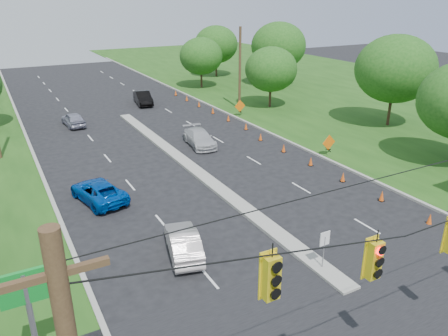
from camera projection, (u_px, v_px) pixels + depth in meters
curb_left at (33, 154)px, 35.80m from camera, size 0.25×110.00×0.16m
curb_right at (244, 122)px, 44.77m from camera, size 0.25×110.00×0.16m
median at (191, 168)px, 32.94m from camera, size 1.00×34.00×0.18m
median_sign at (324, 243)px, 20.16m from camera, size 0.55×0.06×2.05m
utility_pole_far_right at (240, 69)px, 48.26m from camera, size 0.28×0.28×9.00m
cone_1 at (430, 219)px, 24.64m from camera, size 0.32×0.32×0.70m
cone_2 at (382, 196)px, 27.49m from camera, size 0.32×0.32×0.70m
cone_3 at (343, 177)px, 30.35m from camera, size 0.32×0.32×0.70m
cone_4 at (311, 161)px, 33.21m from camera, size 0.32×0.32×0.70m
cone_5 at (284, 148)px, 36.06m from camera, size 0.32×0.32×0.70m
cone_6 at (261, 137)px, 38.92m from camera, size 0.32×0.32×0.70m
cone_7 at (246, 126)px, 42.04m from camera, size 0.32×0.32×0.70m
cone_8 at (228, 118)px, 44.90m from camera, size 0.32×0.32×0.70m
cone_9 at (213, 110)px, 47.75m from camera, size 0.32×0.32×0.70m
cone_10 at (199, 104)px, 50.61m from camera, size 0.32×0.32×0.70m
cone_11 at (187, 98)px, 53.46m from camera, size 0.32×0.32×0.70m
cone_12 at (176, 93)px, 56.32m from camera, size 0.32×0.32×0.70m
work_sign_1 at (329, 143)px, 34.89m from camera, size 1.27×0.58×1.37m
work_sign_2 at (240, 107)px, 46.31m from camera, size 1.27×0.58×1.37m
tree_8 at (395, 69)px, 41.47m from camera, size 7.56×7.56×8.82m
tree_9 at (271, 69)px, 49.06m from camera, size 5.88×5.88×6.86m
tree_10 at (279, 46)px, 60.31m from camera, size 7.56×7.56×8.82m
tree_11 at (216, 44)px, 67.74m from camera, size 6.72×6.72×7.84m
tree_12 at (201, 56)px, 59.59m from camera, size 5.88×5.88×6.86m
white_sedan at (183, 242)px, 21.72m from camera, size 2.40×4.36×1.36m
blue_pickup at (98, 191)px, 27.39m from camera, size 3.15×5.11×1.32m
silver_car_far at (200, 138)px, 37.50m from camera, size 2.52×4.95×1.38m
silver_car_oncoming at (73, 119)px, 43.11m from camera, size 1.93×4.16×1.38m
dark_car_receding at (143, 98)px, 51.58m from camera, size 2.29×4.88×1.55m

